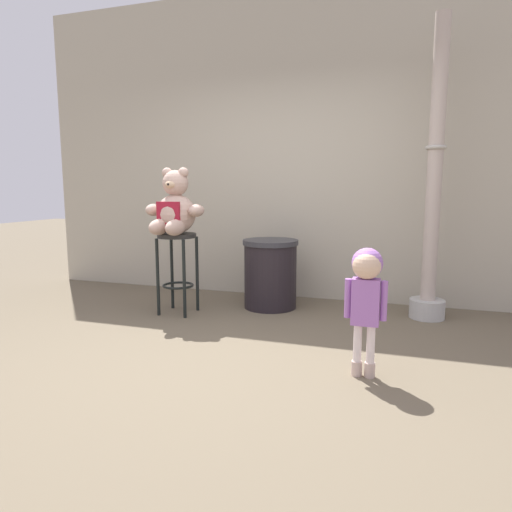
% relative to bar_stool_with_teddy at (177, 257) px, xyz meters
% --- Properties ---
extents(ground_plane, '(24.00, 24.00, 0.00)m').
position_rel_bar_stool_with_teddy_xyz_m(ground_plane, '(0.81, -1.09, -0.56)').
color(ground_plane, brown).
extents(building_wall, '(6.05, 0.30, 3.38)m').
position_rel_bar_stool_with_teddy_xyz_m(building_wall, '(0.81, 1.19, 1.12)').
color(building_wall, '#ACA48F').
rests_on(building_wall, ground_plane).
extents(bar_stool_with_teddy, '(0.38, 0.38, 0.80)m').
position_rel_bar_stool_with_teddy_xyz_m(bar_stool_with_teddy, '(0.00, 0.00, 0.00)').
color(bar_stool_with_teddy, black).
rests_on(bar_stool_with_teddy, ground_plane).
extents(teddy_bear, '(0.59, 0.53, 0.64)m').
position_rel_bar_stool_with_teddy_xyz_m(teddy_bear, '(0.00, -0.03, 0.47)').
color(teddy_bear, tan).
rests_on(teddy_bear, bar_stool_with_teddy).
extents(child_walking, '(0.27, 0.22, 0.86)m').
position_rel_bar_stool_with_teddy_xyz_m(child_walking, '(1.90, -1.01, 0.06)').
color(child_walking, '#C6A99D').
rests_on(child_walking, ground_plane).
extents(trash_bin, '(0.57, 0.57, 0.71)m').
position_rel_bar_stool_with_teddy_xyz_m(trash_bin, '(0.81, 0.49, -0.21)').
color(trash_bin, black).
rests_on(trash_bin, ground_plane).
extents(lamppost, '(0.33, 0.33, 2.77)m').
position_rel_bar_stool_with_teddy_xyz_m(lamppost, '(2.36, 0.58, 0.53)').
color(lamppost, '#ADACA7').
rests_on(lamppost, ground_plane).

